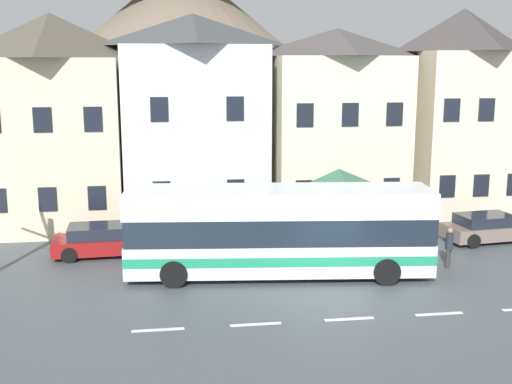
{
  "coord_description": "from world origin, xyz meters",
  "views": [
    {
      "loc": [
        -5.61,
        -20.17,
        7.94
      ],
      "look_at": [
        -1.92,
        5.82,
        2.67
      ],
      "focal_mm": 44.89,
      "sensor_mm": 36.0,
      "label": 1
    }
  ],
  "objects": [
    {
      "name": "public_bench",
      "position": [
        0.65,
        8.72,
        0.47
      ],
      "size": [
        1.51,
        0.48,
        0.87
      ],
      "color": "brown",
      "rests_on": "ground_plane"
    },
    {
      "name": "pedestrian_01",
      "position": [
        5.19,
        4.52,
        0.92
      ],
      "size": [
        0.33,
        0.33,
        1.57
      ],
      "color": "#2D2D38",
      "rests_on": "ground_plane"
    },
    {
      "name": "townhouse_03",
      "position": [
        9.78,
        11.91,
        5.37
      ],
      "size": [
        5.32,
        5.89,
        10.73
      ],
      "color": "beige",
      "rests_on": "ground_plane"
    },
    {
      "name": "townhouse_01",
      "position": [
        -4.14,
        12.1,
        5.17
      ],
      "size": [
        6.84,
        6.26,
        10.35
      ],
      "color": "silver",
      "rests_on": "ground_plane"
    },
    {
      "name": "parked_car_01",
      "position": [
        -8.31,
        6.51,
        0.64
      ],
      "size": [
        4.34,
        2.13,
        1.3
      ],
      "rotation": [
        0.0,
        0.0,
        0.05
      ],
      "color": "maroon",
      "rests_on": "ground_plane"
    },
    {
      "name": "townhouse_02",
      "position": [
        3.0,
        11.58,
        4.84
      ],
      "size": [
        6.5,
        5.22,
        9.67
      ],
      "color": "beige",
      "rests_on": "ground_plane"
    },
    {
      "name": "hilltop_castle",
      "position": [
        -4.02,
        34.03,
        8.56
      ],
      "size": [
        39.83,
        39.83,
        24.29
      ],
      "color": "#716454",
      "rests_on": "ground_plane"
    },
    {
      "name": "pedestrian_00",
      "position": [
        5.35,
        2.79,
        0.94
      ],
      "size": [
        0.3,
        0.3,
        1.62
      ],
      "color": "#38332D",
      "rests_on": "ground_plane"
    },
    {
      "name": "transit_bus",
      "position": [
        -1.47,
        2.82,
        1.7
      ],
      "size": [
        11.63,
        3.74,
        3.38
      ],
      "rotation": [
        0.0,
        0.0,
        -0.11
      ],
      "color": "silver",
      "rests_on": "ground_plane"
    },
    {
      "name": "townhouse_00",
      "position": [
        -10.94,
        12.31,
        5.16
      ],
      "size": [
        6.5,
        6.69,
        10.33
      ],
      "color": "beige",
      "rests_on": "ground_plane"
    },
    {
      "name": "bus_shelter",
      "position": [
        1.79,
        6.33,
        2.92
      ],
      "size": [
        3.6,
        3.6,
        3.49
      ],
      "color": "#473D33",
      "rests_on": "ground_plane"
    },
    {
      "name": "ground_plane",
      "position": [
        0.0,
        -0.0,
        -0.03
      ],
      "size": [
        40.0,
        60.0,
        0.07
      ],
      "color": "#474F54"
    },
    {
      "name": "parked_car_00",
      "position": [
        8.78,
        6.24,
        0.62
      ],
      "size": [
        4.19,
        2.3,
        1.24
      ],
      "rotation": [
        0.0,
        0.0,
        0.11
      ],
      "color": "#76665D",
      "rests_on": "ground_plane"
    }
  ]
}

